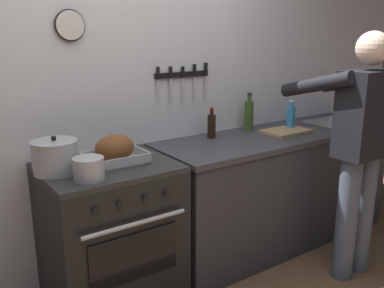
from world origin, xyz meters
name	(u,v)px	position (x,y,z in m)	size (l,w,h in m)	color
wall_back	(113,87)	(0.00, 1.35, 1.30)	(6.00, 0.13, 2.60)	silver
counter_block	(277,186)	(1.21, 0.99, 0.46)	(2.03, 0.65, 0.90)	#38383D
stove	(111,235)	(-0.22, 0.99, 0.45)	(0.76, 0.67, 0.90)	black
person_cook	(360,142)	(1.29, 0.35, 0.95)	(0.51, 0.63, 1.66)	#4C566B
roasting_pan	(115,151)	(-0.17, 0.99, 0.98)	(0.35, 0.26, 0.17)	#B7B7BC
stock_pot	(55,157)	(-0.51, 1.02, 0.99)	(0.25, 0.25, 0.21)	#B7B7BC
saucepan	(89,169)	(-0.40, 0.81, 0.96)	(0.16, 0.16, 0.12)	#B7B7BC
cutting_board	(286,131)	(1.25, 0.97, 0.91)	(0.36, 0.24, 0.02)	tan
bottle_soy_sauce	(212,126)	(0.67, 1.16, 0.99)	(0.06, 0.06, 0.22)	black
bottle_olive_oil	(249,115)	(1.07, 1.19, 1.02)	(0.07, 0.07, 0.29)	#385623
bottle_dish_soap	(291,117)	(1.36, 1.03, 1.00)	(0.07, 0.07, 0.23)	#338CCC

